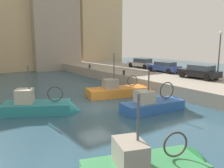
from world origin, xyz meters
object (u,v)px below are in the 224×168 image
object	(u,v)px
fishing_boat_blue	(156,108)
parked_car_black	(199,72)
fishing_boat_teal	(42,111)
parked_car_blue	(164,67)
quay_streetlamp	(220,47)
fishing_boat_orange	(121,94)
mooring_bollard_mid	(90,66)
parked_car_silver	(142,63)
mooring_bollard_south	(124,73)

from	to	relation	value
fishing_boat_blue	parked_car_black	bearing A→B (deg)	17.30
fishing_boat_teal	parked_car_black	size ratio (longest dim) A/B	1.34
parked_car_blue	quay_streetlamp	size ratio (longest dim) A/B	0.91
fishing_boat_blue	fishing_boat_teal	xyz separation A→B (m)	(-7.21, 4.22, -0.01)
fishing_boat_blue	parked_car_black	distance (m)	9.59
parked_car_black	quay_streetlamp	size ratio (longest dim) A/B	0.89
fishing_boat_blue	fishing_boat_orange	world-z (taller)	fishing_boat_orange
parked_car_black	mooring_bollard_mid	xyz separation A→B (m)	(-4.86, 14.58, -0.46)
parked_car_silver	fishing_boat_orange	bearing A→B (deg)	-140.29
fishing_boat_teal	parked_car_silver	size ratio (longest dim) A/B	1.33
fishing_boat_orange	quay_streetlamp	world-z (taller)	quay_streetlamp
fishing_boat_blue	quay_streetlamp	xyz separation A→B (m)	(9.78, 1.24, 4.33)
parked_car_black	mooring_bollard_south	bearing A→B (deg)	126.45
parked_car_black	parked_car_blue	distance (m)	5.66
parked_car_blue	mooring_bollard_south	distance (m)	5.64
parked_car_blue	parked_car_black	bearing A→B (deg)	-96.97
parked_car_black	parked_car_blue	xyz separation A→B (m)	(0.69, 5.62, -0.05)
fishing_boat_orange	parked_car_silver	size ratio (longest dim) A/B	1.53
fishing_boat_teal	mooring_bollard_mid	distance (m)	17.42
mooring_bollard_mid	fishing_boat_orange	bearing A→B (deg)	-106.08
fishing_boat_orange	parked_car_blue	size ratio (longest dim) A/B	1.51
parked_car_silver	quay_streetlamp	bearing A→B (deg)	-94.07
fishing_boat_orange	quay_streetlamp	distance (m)	10.90
fishing_boat_blue	fishing_boat_teal	distance (m)	8.36
fishing_boat_blue	mooring_bollard_mid	xyz separation A→B (m)	(4.13, 17.38, 1.35)
mooring_bollard_south	quay_streetlamp	bearing A→B (deg)	-55.21
parked_car_blue	mooring_bollard_south	xyz separation A→B (m)	(-5.54, 0.96, -0.41)
fishing_boat_blue	mooring_bollard_south	world-z (taller)	fishing_boat_blue
parked_car_black	mooring_bollard_mid	distance (m)	15.37
fishing_boat_blue	parked_car_blue	size ratio (longest dim) A/B	1.29
parked_car_black	parked_car_silver	xyz separation A→B (m)	(1.67, 10.83, -0.04)
parked_car_silver	quay_streetlamp	distance (m)	12.68
fishing_boat_teal	mooring_bollard_mid	size ratio (longest dim) A/B	10.52
fishing_boat_blue	fishing_boat_orange	bearing A→B (deg)	82.96
parked_car_blue	mooring_bollard_mid	world-z (taller)	parked_car_blue
fishing_boat_teal	fishing_boat_orange	distance (m)	7.95
quay_streetlamp	parked_car_black	bearing A→B (deg)	116.96
parked_car_silver	mooring_bollard_mid	size ratio (longest dim) A/B	7.90
parked_car_silver	mooring_bollard_mid	distance (m)	7.54
fishing_boat_teal	parked_car_silver	world-z (taller)	fishing_boat_teal
mooring_bollard_mid	fishing_boat_blue	bearing A→B (deg)	-103.38
mooring_bollard_mid	quay_streetlamp	xyz separation A→B (m)	(5.65, -16.13, 2.98)
parked_car_blue	fishing_boat_teal	bearing A→B (deg)	-166.06
parked_car_blue	parked_car_silver	distance (m)	5.31
fishing_boat_blue	parked_car_blue	world-z (taller)	fishing_boat_blue
fishing_boat_teal	fishing_boat_orange	size ratio (longest dim) A/B	0.87
parked_car_black	mooring_bollard_south	world-z (taller)	parked_car_black
fishing_boat_blue	fishing_boat_orange	size ratio (longest dim) A/B	0.85
parked_car_black	parked_car_silver	distance (m)	10.96
fishing_boat_orange	mooring_bollard_south	world-z (taller)	fishing_boat_orange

